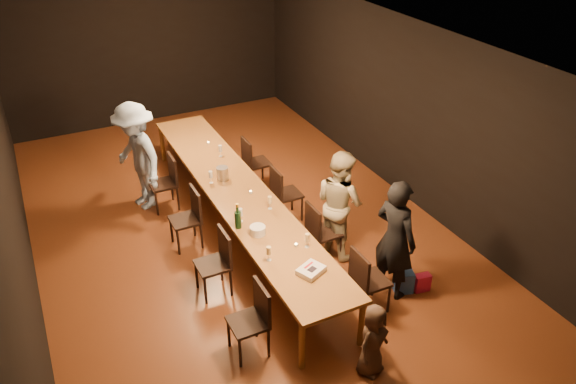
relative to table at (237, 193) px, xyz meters
name	(u,v)px	position (x,y,z in m)	size (l,w,h in m)	color
ground	(239,231)	(0.00, 0.00, -0.70)	(10.00, 10.00, 0.00)	#451F11
room_shell	(233,108)	(0.00, 0.00, 1.38)	(6.04, 10.04, 3.02)	black
table	(237,193)	(0.00, 0.00, 0.00)	(0.90, 6.00, 0.75)	brown
chair_right_0	(371,280)	(0.85, -2.40, -0.24)	(0.42, 0.42, 0.93)	black
chair_right_1	(324,232)	(0.85, -1.20, -0.24)	(0.42, 0.42, 0.93)	black
chair_right_2	(287,193)	(0.85, 0.00, -0.24)	(0.42, 0.42, 0.93)	black
chair_right_3	(257,162)	(0.85, 1.20, -0.24)	(0.42, 0.42, 0.93)	black
chair_left_0	(248,322)	(-0.85, -2.40, -0.24)	(0.42, 0.42, 0.93)	black
chair_left_1	(212,264)	(-0.85, -1.20, -0.24)	(0.42, 0.42, 0.93)	black
chair_left_2	(185,219)	(-0.85, 0.00, -0.24)	(0.42, 0.42, 0.93)	black
chair_left_3	(163,183)	(-0.85, 1.20, -0.24)	(0.42, 0.42, 0.93)	black
woman_birthday	(395,239)	(1.30, -2.24, 0.15)	(0.62, 0.41, 1.71)	black
woman_tan	(340,203)	(1.15, -1.10, 0.12)	(0.79, 0.62, 1.63)	tan
man_blue	(137,157)	(-1.15, 1.44, 0.22)	(1.19, 0.68, 1.84)	#99BCED
child	(373,340)	(0.29, -3.29, -0.23)	(0.46, 0.30, 0.94)	#3C2B21
gift_bag_red	(422,283)	(1.69, -2.43, -0.57)	(0.22, 0.12, 0.26)	#BE1C4F
gift_bag_blue	(404,282)	(1.45, -2.34, -0.55)	(0.25, 0.17, 0.31)	blue
birthday_cake	(311,270)	(0.06, -2.24, 0.08)	(0.38, 0.35, 0.07)	white
plate_stack	(258,230)	(-0.19, -1.20, 0.11)	(0.21, 0.21, 0.12)	white
champagne_bottle	(238,216)	(-0.36, -0.94, 0.24)	(0.09, 0.09, 0.38)	black
ice_bucket	(222,173)	(-0.07, 0.41, 0.15)	(0.19, 0.19, 0.21)	#A1A2A6
wineglass_0	(269,254)	(-0.29, -1.79, 0.15)	(0.06, 0.06, 0.21)	beige
wineglass_1	(307,241)	(0.27, -1.76, 0.15)	(0.06, 0.06, 0.21)	beige
wineglass_2	(241,215)	(-0.27, -0.82, 0.15)	(0.06, 0.06, 0.21)	silver
wineglass_3	(270,203)	(0.22, -0.71, 0.15)	(0.06, 0.06, 0.21)	beige
wineglass_4	(211,177)	(-0.28, 0.38, 0.15)	(0.06, 0.06, 0.21)	silver
wineglass_5	(220,151)	(0.17, 1.16, 0.15)	(0.06, 0.06, 0.21)	silver
tealight_near	(296,245)	(0.15, -1.67, 0.06)	(0.05, 0.05, 0.03)	#B2B7B2
tealight_mid	(251,192)	(0.15, -0.17, 0.06)	(0.05, 0.05, 0.03)	#B2B7B2
tealight_far	(208,143)	(0.15, 1.72, 0.06)	(0.05, 0.05, 0.03)	#B2B7B2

